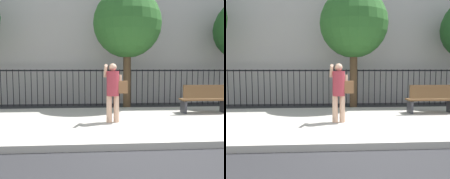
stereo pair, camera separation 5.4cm
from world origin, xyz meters
The scene contains 6 objects.
ground_plane centered at (0.00, 0.00, 0.00)m, with size 60.00×60.00×0.00m, color #28282B.
sidewalk centered at (0.00, 2.20, 0.07)m, with size 28.00×4.40×0.15m, color #B2ADA3.
iron_fence centered at (0.00, 5.90, 1.02)m, with size 12.03×0.04×1.60m.
pedestrian_on_phone centered at (-0.45, 1.90, 1.09)m, with size 0.65×0.47×1.62m.
street_bench centered at (2.69, 3.03, 0.65)m, with size 1.60×0.45×0.95m.
street_tree_near centered at (0.30, 4.74, 3.35)m, with size 2.64×2.64×4.69m.
Camera 1 is at (-0.98, -4.53, 1.62)m, focal length 38.02 mm.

